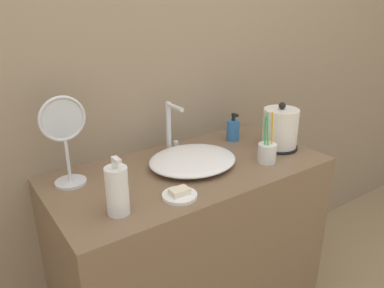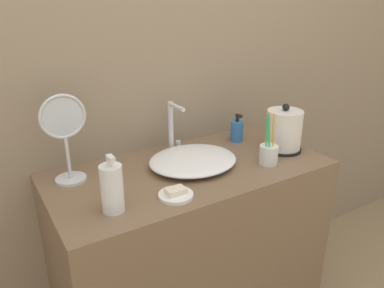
# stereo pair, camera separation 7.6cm
# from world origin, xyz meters

# --- Properties ---
(wall_back) EXTENTS (6.00, 0.04, 2.60)m
(wall_back) POSITION_xyz_m (0.00, 0.56, 1.30)
(wall_back) COLOR gray
(wall_back) RESTS_ON ground_plane
(vanity_counter) EXTENTS (1.10, 0.54, 0.85)m
(vanity_counter) POSITION_xyz_m (0.00, 0.27, 0.42)
(vanity_counter) COLOR brown
(vanity_counter) RESTS_ON ground_plane
(sink_basin) EXTENTS (0.36, 0.31, 0.05)m
(sink_basin) POSITION_xyz_m (0.02, 0.28, 0.87)
(sink_basin) COLOR white
(sink_basin) RESTS_ON vanity_counter
(faucet) EXTENTS (0.06, 0.12, 0.22)m
(faucet) POSITION_xyz_m (0.02, 0.45, 0.97)
(faucet) COLOR silver
(faucet) RESTS_ON vanity_counter
(electric_kettle) EXTENTS (0.16, 0.16, 0.21)m
(electric_kettle) POSITION_xyz_m (0.44, 0.22, 0.93)
(electric_kettle) COLOR black
(electric_kettle) RESTS_ON vanity_counter
(toothbrush_cup) EXTENTS (0.08, 0.08, 0.22)m
(toothbrush_cup) POSITION_xyz_m (0.29, 0.14, 0.89)
(toothbrush_cup) COLOR silver
(toothbrush_cup) RESTS_ON vanity_counter
(lotion_bottle) EXTENTS (0.07, 0.07, 0.19)m
(lotion_bottle) POSITION_xyz_m (-0.37, 0.13, 0.93)
(lotion_bottle) COLOR white
(lotion_bottle) RESTS_ON vanity_counter
(shampoo_bottle) EXTENTS (0.06, 0.06, 0.13)m
(shampoo_bottle) POSITION_xyz_m (0.34, 0.41, 0.90)
(shampoo_bottle) COLOR #3370B7
(shampoo_bottle) RESTS_ON vanity_counter
(soap_dish) EXTENTS (0.12, 0.12, 0.03)m
(soap_dish) POSITION_xyz_m (-0.16, 0.10, 0.86)
(soap_dish) COLOR white
(soap_dish) RESTS_ON vanity_counter
(vanity_mirror) EXTENTS (0.16, 0.11, 0.32)m
(vanity_mirror) POSITION_xyz_m (-0.43, 0.41, 1.03)
(vanity_mirror) COLOR silver
(vanity_mirror) RESTS_ON vanity_counter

